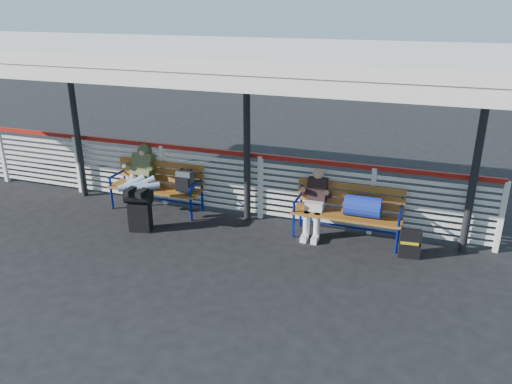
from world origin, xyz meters
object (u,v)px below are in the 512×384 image
at_px(traveler_man, 140,180).
at_px(companion_person, 315,202).
at_px(bench_right, 355,207).
at_px(luggage_stack, 139,208).
at_px(bench_left, 164,182).
at_px(suitcase_side, 410,243).

relative_size(traveler_man, companion_person, 1.31).
bearing_deg(traveler_man, bench_right, 3.96).
xyz_separation_m(luggage_stack, traveler_man, (-0.35, 0.62, 0.27)).
bearing_deg(bench_left, traveler_man, -132.30).
bearing_deg(companion_person, bench_right, 0.55).
height_order(bench_left, bench_right, same).
xyz_separation_m(bench_left, bench_right, (3.62, -0.06, 0.02)).
height_order(bench_left, companion_person, companion_person).
relative_size(traveler_man, suitcase_side, 3.32).
bearing_deg(companion_person, bench_left, 178.66).
bearing_deg(bench_left, bench_right, -0.99).
xyz_separation_m(traveler_man, suitcase_side, (4.84, -0.03, -0.46)).
bearing_deg(traveler_man, luggage_stack, -60.34).
xyz_separation_m(bench_left, companion_person, (2.94, -0.07, 0.02)).
bearing_deg(luggage_stack, bench_right, 0.74).
bearing_deg(companion_person, luggage_stack, -163.05).
height_order(bench_right, companion_person, companion_person).
xyz_separation_m(luggage_stack, companion_person, (2.89, 0.88, 0.18)).
relative_size(luggage_stack, bench_left, 0.43).
bearing_deg(suitcase_side, traveler_man, 173.64).
bearing_deg(suitcase_side, companion_person, 163.48).
distance_m(bench_left, suitcase_side, 4.57).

